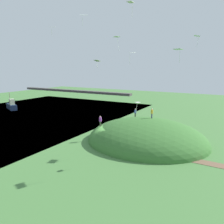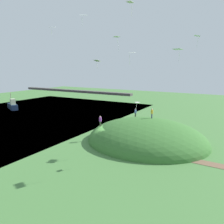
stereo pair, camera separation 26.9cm
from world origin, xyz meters
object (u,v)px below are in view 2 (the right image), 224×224
at_px(person_near_shore, 152,112).
at_px(kite_4, 197,36).
at_px(kite_7, 137,103).
at_px(kite_1, 97,61).
at_px(boat_on_lake, 13,106).
at_px(kite_5, 117,38).
at_px(kite_2, 130,3).
at_px(kite_6, 178,50).
at_px(person_on_hilltop, 100,120).
at_px(person_walking_path, 135,112).
at_px(kite_0, 84,15).
at_px(kite_8, 132,53).
at_px(kite_3, 52,27).

relative_size(person_near_shore, kite_4, 0.90).
bearing_deg(kite_7, kite_1, 163.10).
relative_size(boat_on_lake, kite_5, 3.10).
height_order(boat_on_lake, kite_2, kite_2).
bearing_deg(person_near_shore, kite_6, -130.50).
xyz_separation_m(person_on_hilltop, kite_4, (13.54, 6.56, 13.40)).
distance_m(kite_1, kite_6, 12.05).
height_order(person_walking_path, kite_2, kite_2).
relative_size(kite_1, kite_2, 0.72).
relative_size(kite_1, kite_4, 0.68).
distance_m(person_walking_path, kite_0, 19.18).
distance_m(boat_on_lake, person_on_hilltop, 39.69).
distance_m(person_on_hilltop, kite_8, 12.21).
bearing_deg(kite_2, kite_1, 162.87).
distance_m(kite_1, kite_3, 7.78).
bearing_deg(kite_6, kite_0, -177.46).
xyz_separation_m(person_near_shore, kite_6, (5.45, -6.68, 9.54)).
xyz_separation_m(kite_1, kite_5, (2.45, 1.67, 3.38)).
bearing_deg(boat_on_lake, kite_0, 5.13).
distance_m(boat_on_lake, kite_4, 54.11).
bearing_deg(kite_1, person_near_shore, 45.36).
xyz_separation_m(kite_0, kite_2, (8.10, -1.27, 0.39)).
xyz_separation_m(person_on_hilltop, kite_7, (8.68, -4.62, 4.19)).
distance_m(boat_on_lake, person_near_shore, 46.19).
distance_m(kite_2, kite_5, 6.35).
height_order(kite_3, kite_4, kite_3).
distance_m(kite_0, kite_3, 5.52).
bearing_deg(kite_2, kite_0, 171.07).
bearing_deg(kite_5, kite_1, -145.64).
xyz_separation_m(person_near_shore, person_walking_path, (-4.34, 2.97, -0.87)).
bearing_deg(kite_0, kite_8, 22.35).
height_order(kite_1, kite_5, kite_5).
relative_size(person_near_shore, kite_1, 1.33).
bearing_deg(person_walking_path, person_near_shore, -73.64).
relative_size(boat_on_lake, kite_1, 5.17).
xyz_separation_m(kite_0, kite_3, (-1.79, -4.74, -2.20)).
height_order(boat_on_lake, kite_7, kite_7).
height_order(person_on_hilltop, kite_1, kite_1).
bearing_deg(kite_5, person_near_shore, 50.41).
xyz_separation_m(kite_1, kite_6, (11.99, -0.06, 1.20)).
height_order(person_walking_path, kite_5, kite_5).
bearing_deg(kite_0, person_on_hilltop, 74.88).
bearing_deg(kite_5, boat_on_lake, 164.11).
relative_size(boat_on_lake, kite_8, 3.52).
bearing_deg(kite_8, kite_0, -157.65).
bearing_deg(person_on_hilltop, boat_on_lake, 103.09).
xyz_separation_m(boat_on_lake, person_on_hilltop, (38.00, -11.19, 2.42)).
bearing_deg(kite_0, kite_6, 2.54).
relative_size(person_walking_path, kite_6, 0.99).
distance_m(person_walking_path, kite_6, 17.25).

